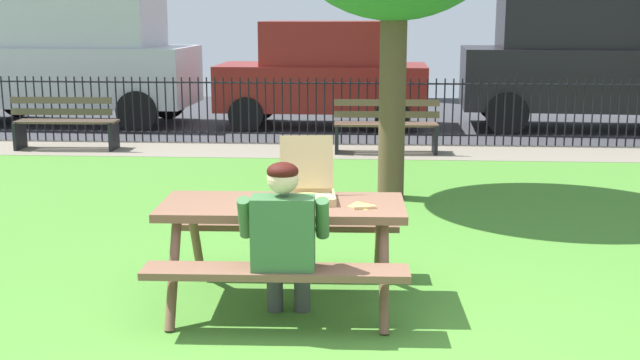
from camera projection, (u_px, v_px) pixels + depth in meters
name	position (u px, v px, depth m)	size (l,w,h in m)	color
ground	(354.00, 261.00, 6.94)	(28.00, 12.44, 0.02)	#48842E
cobblestone_walkway	(362.00, 152.00, 12.33)	(28.00, 1.40, 0.01)	gray
street_asphalt	(364.00, 116.00, 16.51)	(28.00, 7.19, 0.01)	#38383D
picnic_table_foreground	(283.00, 226.00, 5.81)	(1.84, 1.53, 0.79)	brown
pizza_box_open	(307.00, 188.00, 5.89)	(0.46, 0.51, 0.46)	tan
pizza_slice_on_table	(362.00, 205.00, 5.68)	(0.20, 0.25, 0.02)	#EAC252
adult_at_table	(284.00, 237.00, 5.31)	(0.62, 0.60, 1.19)	#434343
iron_fence_streetside	(363.00, 111.00, 12.89)	(19.90, 0.03, 1.09)	black
park_bench_left	(65.00, 124.00, 12.40)	(1.61, 0.50, 0.85)	brown
park_bench_center	(386.00, 127.00, 12.08)	(1.61, 0.50, 0.85)	brown
parked_car_left	(70.00, 57.00, 15.01)	(4.75, 2.18, 2.46)	#B8B6C3
parked_car_center	(323.00, 73.00, 14.77)	(3.93, 1.88, 1.98)	maroon
parked_car_right	(593.00, 59.00, 14.39)	(4.81, 2.30, 2.46)	black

